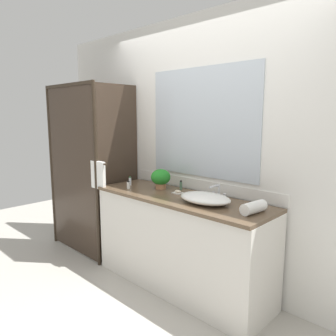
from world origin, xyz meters
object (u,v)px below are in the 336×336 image
(sink_basin, at_px, (205,198))
(soap_dish, at_px, (178,192))
(amenity_bottle_lotion, at_px, (181,185))
(amenity_bottle_body_wash, at_px, (128,185))
(potted_plant, at_px, (161,178))
(rolled_towel_near_edge, at_px, (254,208))
(faucet, at_px, (218,194))
(amenity_bottle_shampoo, at_px, (130,181))

(sink_basin, bearing_deg, soap_dish, 168.11)
(amenity_bottle_lotion, bearing_deg, amenity_bottle_body_wash, -141.81)
(soap_dish, distance_m, amenity_bottle_body_wash, 0.55)
(amenity_bottle_lotion, bearing_deg, soap_dish, -58.21)
(potted_plant, height_order, rolled_towel_near_edge, potted_plant)
(sink_basin, bearing_deg, potted_plant, 169.55)
(sink_basin, height_order, rolled_towel_near_edge, rolled_towel_near_edge)
(rolled_towel_near_edge, bearing_deg, amenity_bottle_body_wash, -174.93)
(amenity_bottle_lotion, relative_size, rolled_towel_near_edge, 0.41)
(sink_basin, relative_size, rolled_towel_near_edge, 2.06)
(potted_plant, xyz_separation_m, amenity_bottle_lotion, (0.18, 0.11, -0.07))
(faucet, distance_m, amenity_bottle_lotion, 0.49)
(amenity_bottle_body_wash, relative_size, amenity_bottle_shampoo, 0.84)
(amenity_bottle_body_wash, height_order, rolled_towel_near_edge, rolled_towel_near_edge)
(faucet, relative_size, amenity_bottle_body_wash, 2.15)
(potted_plant, xyz_separation_m, soap_dish, (0.27, -0.04, -0.10))
(potted_plant, distance_m, soap_dish, 0.29)
(sink_basin, height_order, amenity_bottle_shampoo, amenity_bottle_shampoo)
(potted_plant, bearing_deg, soap_dish, -8.35)
(sink_basin, height_order, potted_plant, potted_plant)
(rolled_towel_near_edge, bearing_deg, soap_dish, 175.55)
(sink_basin, distance_m, rolled_towel_near_edge, 0.45)
(faucet, height_order, amenity_bottle_body_wash, faucet)
(soap_dish, distance_m, rolled_towel_near_edge, 0.84)
(faucet, height_order, amenity_bottle_lotion, faucet)
(amenity_bottle_shampoo, relative_size, rolled_towel_near_edge, 0.41)
(amenity_bottle_body_wash, distance_m, amenity_bottle_shampoo, 0.15)
(soap_dish, xyz_separation_m, amenity_bottle_shampoo, (-0.62, -0.08, 0.03))
(sink_basin, distance_m, amenity_bottle_lotion, 0.54)
(potted_plant, relative_size, amenity_bottle_body_wash, 2.55)
(faucet, height_order, potted_plant, potted_plant)
(soap_dish, height_order, amenity_bottle_body_wash, amenity_bottle_body_wash)
(sink_basin, relative_size, amenity_bottle_body_wash, 6.03)
(potted_plant, distance_m, amenity_bottle_lotion, 0.22)
(sink_basin, relative_size, soap_dish, 4.77)
(faucet, xyz_separation_m, amenity_bottle_body_wash, (-0.91, -0.29, -0.01))
(soap_dish, distance_m, amenity_bottle_shampoo, 0.63)
(potted_plant, relative_size, rolled_towel_near_edge, 0.87)
(amenity_bottle_body_wash, relative_size, amenity_bottle_lotion, 0.83)
(faucet, relative_size, amenity_bottle_shampoo, 1.80)
(sink_basin, distance_m, amenity_bottle_body_wash, 0.91)
(sink_basin, xyz_separation_m, amenity_bottle_lotion, (-0.48, 0.23, 0.00))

